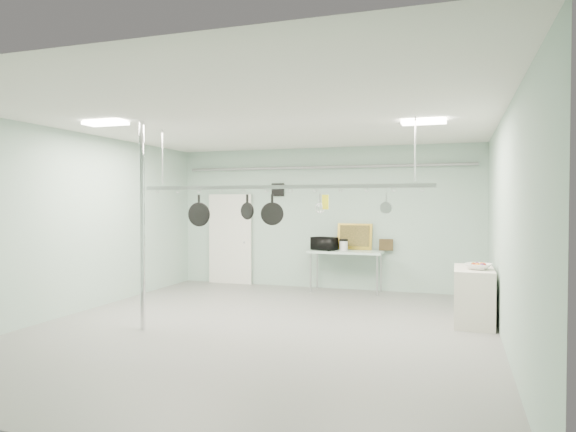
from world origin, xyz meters
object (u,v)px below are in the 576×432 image
(microwave, at_px, (324,244))
(coffee_canister, at_px, (344,246))
(side_cabinet, at_px, (474,296))
(skillet_mid, at_px, (247,206))
(prep_table, at_px, (346,254))
(skillet_right, at_px, (272,209))
(fruit_bowl, at_px, (478,266))
(chrome_pole, at_px, (142,226))
(pot_rack, at_px, (279,185))
(skillet_left, at_px, (199,210))

(microwave, relative_size, coffee_canister, 2.45)
(side_cabinet, bearing_deg, skillet_mid, -162.49)
(prep_table, distance_m, coffee_canister, 0.19)
(microwave, relative_size, skillet_right, 1.07)
(side_cabinet, bearing_deg, fruit_bowl, -72.49)
(fruit_bowl, xyz_separation_m, skillet_right, (-3.12, -0.91, 0.90))
(microwave, distance_m, skillet_mid, 3.41)
(microwave, bearing_deg, chrome_pole, 88.11)
(microwave, relative_size, skillet_mid, 1.33)
(prep_table, height_order, skillet_mid, skillet_mid)
(prep_table, bearing_deg, microwave, -176.15)
(prep_table, relative_size, skillet_mid, 4.10)
(chrome_pole, bearing_deg, coffee_canister, 61.89)
(chrome_pole, xyz_separation_m, prep_table, (2.30, 4.20, -0.77))
(pot_rack, bearing_deg, skillet_right, 180.00)
(microwave, relative_size, skillet_left, 0.98)
(prep_table, distance_m, skillet_right, 3.49)
(pot_rack, xyz_separation_m, skillet_mid, (-0.54, 0.00, -0.34))
(skillet_left, bearing_deg, skillet_right, 0.10)
(side_cabinet, xyz_separation_m, pot_rack, (-2.95, -1.10, 1.78))
(fruit_bowl, relative_size, skillet_right, 0.81)
(microwave, height_order, fruit_bowl, microwave)
(microwave, bearing_deg, pot_rack, 113.07)
(prep_table, height_order, pot_rack, pot_rack)
(chrome_pole, bearing_deg, skillet_left, 61.36)
(microwave, bearing_deg, skillet_right, 111.18)
(side_cabinet, bearing_deg, microwave, 144.37)
(prep_table, height_order, coffee_canister, coffee_canister)
(fruit_bowl, bearing_deg, microwave, 142.60)
(skillet_mid, height_order, skillet_right, same)
(prep_table, distance_m, skillet_mid, 3.59)
(pot_rack, relative_size, microwave, 9.26)
(pot_rack, distance_m, coffee_canister, 3.54)
(skillet_left, xyz_separation_m, skillet_right, (1.30, 0.00, 0.02))
(side_cabinet, distance_m, skillet_mid, 3.93)
(side_cabinet, relative_size, skillet_left, 2.28)
(chrome_pole, height_order, prep_table, chrome_pole)
(chrome_pole, bearing_deg, pot_rack, 25.35)
(pot_rack, xyz_separation_m, skillet_right, (-0.11, 0.00, -0.39))
(microwave, xyz_separation_m, skillet_right, (-0.03, -3.27, 0.80))
(skillet_left, bearing_deg, skillet_mid, 0.10)
(skillet_mid, bearing_deg, chrome_pole, -125.32)
(microwave, xyz_separation_m, fruit_bowl, (3.09, -2.36, -0.10))
(skillet_right, bearing_deg, microwave, 63.05)
(pot_rack, relative_size, skillet_mid, 12.31)
(fruit_bowl, height_order, skillet_left, skillet_left)
(chrome_pole, height_order, side_cabinet, chrome_pole)
(side_cabinet, xyz_separation_m, fruit_bowl, (0.06, -0.19, 0.50))
(side_cabinet, xyz_separation_m, skillet_left, (-4.36, -1.10, 1.37))
(prep_table, bearing_deg, side_cabinet, -40.79)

